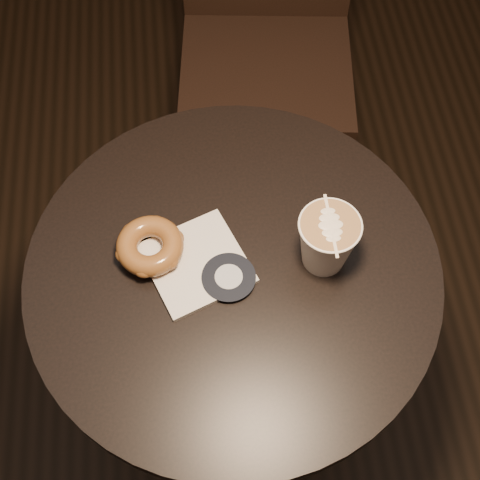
{
  "coord_description": "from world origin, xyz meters",
  "views": [
    {
      "loc": [
        -0.04,
        -0.51,
        1.74
      ],
      "look_at": [
        0.01,
        0.03,
        0.79
      ],
      "focal_mm": 50.0,
      "sensor_mm": 36.0,
      "label": 1
    }
  ],
  "objects_px": {
    "cafe_table": "(234,314)",
    "chair": "(268,5)",
    "doughnut": "(150,246)",
    "pastry_bag": "(197,263)",
    "latte_cup": "(327,242)"
  },
  "relations": [
    {
      "from": "cafe_table",
      "to": "chair",
      "type": "bearing_deg",
      "value": 78.34
    },
    {
      "from": "cafe_table",
      "to": "pastry_bag",
      "type": "relative_size",
      "value": 4.83
    },
    {
      "from": "pastry_bag",
      "to": "doughnut",
      "type": "bearing_deg",
      "value": 137.63
    },
    {
      "from": "pastry_bag",
      "to": "latte_cup",
      "type": "bearing_deg",
      "value": -24.44
    },
    {
      "from": "chair",
      "to": "latte_cup",
      "type": "bearing_deg",
      "value": -83.94
    },
    {
      "from": "cafe_table",
      "to": "doughnut",
      "type": "xyz_separation_m",
      "value": [
        -0.13,
        0.04,
        0.23
      ]
    },
    {
      "from": "cafe_table",
      "to": "pastry_bag",
      "type": "bearing_deg",
      "value": 169.71
    },
    {
      "from": "cafe_table",
      "to": "doughnut",
      "type": "distance_m",
      "value": 0.27
    },
    {
      "from": "cafe_table",
      "to": "pastry_bag",
      "type": "xyz_separation_m",
      "value": [
        -0.06,
        0.01,
        0.2
      ]
    },
    {
      "from": "chair",
      "to": "doughnut",
      "type": "bearing_deg",
      "value": -104.99
    },
    {
      "from": "doughnut",
      "to": "latte_cup",
      "type": "bearing_deg",
      "value": -7.86
    },
    {
      "from": "doughnut",
      "to": "pastry_bag",
      "type": "bearing_deg",
      "value": -20.94
    },
    {
      "from": "chair",
      "to": "pastry_bag",
      "type": "height_order",
      "value": "chair"
    },
    {
      "from": "chair",
      "to": "latte_cup",
      "type": "distance_m",
      "value": 0.81
    },
    {
      "from": "latte_cup",
      "to": "pastry_bag",
      "type": "bearing_deg",
      "value": 176.99
    }
  ]
}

